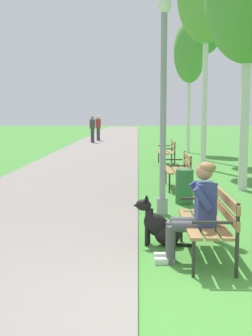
{
  "coord_description": "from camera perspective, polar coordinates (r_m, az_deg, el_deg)",
  "views": [
    {
      "loc": [
        -0.39,
        -3.92,
        1.83
      ],
      "look_at": [
        -0.59,
        3.59,
        0.9
      ],
      "focal_mm": 47.47,
      "sensor_mm": 36.0,
      "label": 1
    }
  ],
  "objects": [
    {
      "name": "paved_path",
      "position": [
        28.04,
        -2.4,
        3.38
      ],
      "size": [
        3.85,
        60.0,
        0.04
      ],
      "primitive_type": "cube",
      "color": "gray",
      "rests_on": "ground"
    },
    {
      "name": "park_bench_near",
      "position": [
        5.74,
        10.85,
        -6.36
      ],
      "size": [
        0.55,
        1.5,
        0.85
      ],
      "color": "olive",
      "rests_on": "ground"
    },
    {
      "name": "ground_plane",
      "position": [
        4.34,
        6.85,
        -17.94
      ],
      "size": [
        120.0,
        120.0,
        0.0
      ],
      "primitive_type": "plane",
      "color": "#478E38"
    },
    {
      "name": "birch_tree_fifth",
      "position": [
        17.85,
        10.32,
        19.03
      ],
      "size": [
        1.49,
        1.31,
        7.2
      ],
      "color": "silver",
      "rests_on": "ground"
    },
    {
      "name": "pedestrian_further_distant",
      "position": [
        27.19,
        -4.33,
        4.98
      ],
      "size": [
        0.32,
        0.22,
        1.65
      ],
      "color": "#383842",
      "rests_on": "ground"
    },
    {
      "name": "birch_tree_sixth",
      "position": [
        20.97,
        8.17,
        14.46
      ],
      "size": [
        1.44,
        1.33,
        5.99
      ],
      "color": "silver",
      "rests_on": "ground"
    },
    {
      "name": "park_bench_mid",
      "position": [
        10.92,
        6.93,
        0.09
      ],
      "size": [
        0.55,
        1.5,
        0.85
      ],
      "color": "olive",
      "rests_on": "ground"
    },
    {
      "name": "person_seated_on_near_bench",
      "position": [
        5.52,
        9.01,
        -5.06
      ],
      "size": [
        0.74,
        0.49,
        1.25
      ],
      "color": "#4C4C51",
      "rests_on": "ground"
    },
    {
      "name": "park_bench_far",
      "position": [
        15.77,
        5.42,
        2.25
      ],
      "size": [
        0.55,
        1.5,
        0.85
      ],
      "color": "olive",
      "rests_on": "ground"
    },
    {
      "name": "lamp_post_near",
      "position": [
        7.93,
        4.82,
        8.23
      ],
      "size": [
        0.24,
        0.24,
        3.85
      ],
      "color": "gray",
      "rests_on": "ground"
    },
    {
      "name": "dog_black",
      "position": [
        6.23,
        4.4,
        -7.57
      ],
      "size": [
        0.83,
        0.35,
        0.71
      ],
      "color": "black",
      "rests_on": "ground"
    },
    {
      "name": "litter_bin",
      "position": [
        9.07,
        7.51,
        -2.38
      ],
      "size": [
        0.36,
        0.36,
        0.7
      ],
      "primitive_type": "cylinder",
      "color": "#2D6638",
      "rests_on": "ground"
    },
    {
      "name": "pedestrian_distant",
      "position": [
        29.1,
        -3.59,
        5.13
      ],
      "size": [
        0.32,
        0.22,
        1.65
      ],
      "color": "#383842",
      "rests_on": "ground"
    }
  ]
}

